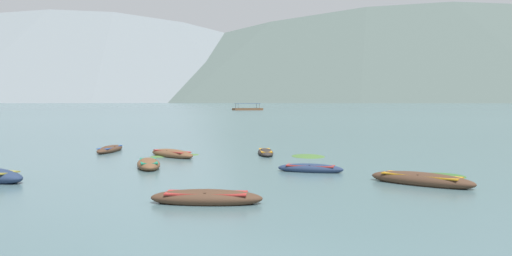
# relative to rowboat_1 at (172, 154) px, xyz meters

# --- Properties ---
(ground_plane) EXTENTS (6000.00, 6000.00, 0.00)m
(ground_plane) POSITION_rel_rowboat_1_xyz_m (5.61, 1477.74, -0.18)
(ground_plane) COLOR slate
(mountain_2) EXTENTS (1915.46, 1915.46, 518.87)m
(mountain_2) POSITION_rel_rowboat_1_xyz_m (-418.81, 1597.34, 259.25)
(mountain_2) COLOR slate
(mountain_2) RESTS_ON ground
(mountain_3) EXTENTS (2482.87, 2482.87, 589.30)m
(mountain_3) POSITION_rel_rowboat_1_xyz_m (358.24, 1824.21, 294.47)
(mountain_3) COLOR #4C5B56
(mountain_3) RESTS_ON ground
(rowboat_1) EXTENTS (3.54, 3.46, 0.57)m
(rowboat_1) POSITION_rel_rowboat_1_xyz_m (0.00, 0.00, 0.00)
(rowboat_1) COLOR brown
(rowboat_1) RESTS_ON ground
(rowboat_3) EXTENTS (3.72, 1.23, 0.58)m
(rowboat_3) POSITION_rel_rowboat_1_xyz_m (3.77, -14.01, 0.00)
(rowboat_3) COLOR #4C3323
(rowboat_3) RESTS_ON ground
(rowboat_4) EXTENTS (4.07, 3.52, 0.62)m
(rowboat_4) POSITION_rel_rowboat_1_xyz_m (11.88, -9.97, 0.02)
(rowboat_4) COLOR #4C3323
(rowboat_4) RESTS_ON ground
(rowboat_5) EXTENTS (3.22, 1.57, 0.49)m
(rowboat_5) POSITION_rel_rowboat_1_xyz_m (7.74, -6.38, -0.02)
(rowboat_5) COLOR navy
(rowboat_5) RESTS_ON ground
(rowboat_6) EXTENTS (1.20, 3.71, 0.42)m
(rowboat_6) POSITION_rel_rowboat_1_xyz_m (5.57, 1.49, -0.05)
(rowboat_6) COLOR #2D2826
(rowboat_6) RESTS_ON ground
(rowboat_7) EXTENTS (1.99, 3.63, 0.57)m
(rowboat_7) POSITION_rel_rowboat_1_xyz_m (-0.23, -5.05, -0.00)
(rowboat_7) COLOR brown
(rowboat_7) RESTS_ON ground
(rowboat_8) EXTENTS (1.18, 3.97, 0.50)m
(rowboat_8) POSITION_rel_rowboat_1_xyz_m (-4.65, 2.97, -0.02)
(rowboat_8) COLOR #4C3323
(rowboat_8) RESTS_ON ground
(ferry_0) EXTENTS (11.04, 7.49, 2.54)m
(ferry_0) POSITION_rel_rowboat_1_xyz_m (-1.92, 151.32, 0.27)
(ferry_0) COLOR brown
(ferry_0) RESTS_ON ground
(weed_patch_0) EXTENTS (3.38, 2.81, 0.14)m
(weed_patch_0) POSITION_rel_rowboat_1_xyz_m (0.07, 0.56, -0.18)
(weed_patch_0) COLOR #477033
(weed_patch_0) RESTS_ON ground
(weed_patch_1) EXTENTS (2.43, 2.84, 0.14)m
(weed_patch_1) POSITION_rel_rowboat_1_xyz_m (8.14, 0.43, -0.18)
(weed_patch_1) COLOR #477033
(weed_patch_1) RESTS_ON ground
(weed_patch_3) EXTENTS (2.72, 2.63, 0.14)m
(weed_patch_3) POSITION_rel_rowboat_1_xyz_m (13.49, -7.54, -0.18)
(weed_patch_3) COLOR #38662D
(weed_patch_3) RESTS_ON ground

